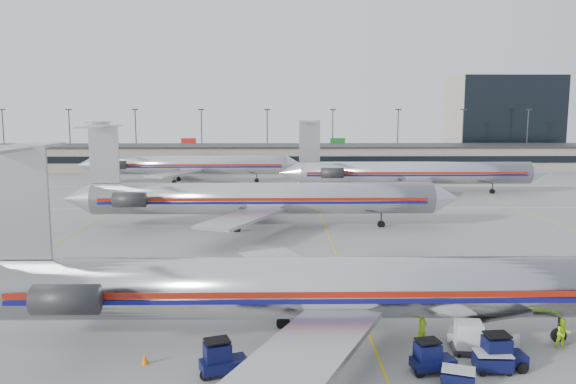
{
  "coord_description": "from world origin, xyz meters",
  "views": [
    {
      "loc": [
        -5.77,
        -42.83,
        14.15
      ],
      "look_at": [
        -4.68,
        25.64,
        4.5
      ],
      "focal_mm": 35.0,
      "sensor_mm": 36.0,
      "label": 1
    }
  ],
  "objects_px": {
    "jet_foreground": "(317,287)",
    "uld_container": "(468,337)",
    "belt_loader": "(485,335)",
    "jet_second_row": "(255,198)",
    "tug_center": "(431,358)"
  },
  "relations": [
    {
      "from": "jet_second_row",
      "to": "tug_center",
      "type": "xyz_separation_m",
      "value": [
        11.25,
        -39.73,
        -2.87
      ]
    },
    {
      "from": "jet_second_row",
      "to": "belt_loader",
      "type": "xyz_separation_m",
      "value": [
        15.55,
        -36.18,
        -3.05
      ]
    },
    {
      "from": "jet_foreground",
      "to": "uld_container",
      "type": "xyz_separation_m",
      "value": [
        8.92,
        -1.66,
        -2.63
      ]
    },
    {
      "from": "uld_container",
      "to": "belt_loader",
      "type": "bearing_deg",
      "value": 45.48
    },
    {
      "from": "uld_container",
      "to": "jet_foreground",
      "type": "bearing_deg",
      "value": 178.47
    },
    {
      "from": "belt_loader",
      "to": "jet_foreground",
      "type": "bearing_deg",
      "value": -161.13
    },
    {
      "from": "belt_loader",
      "to": "jet_second_row",
      "type": "bearing_deg",
      "value": 135.74
    },
    {
      "from": "belt_loader",
      "to": "uld_container",
      "type": "bearing_deg",
      "value": -121.06
    },
    {
      "from": "jet_foreground",
      "to": "jet_second_row",
      "type": "xyz_separation_m",
      "value": [
        -5.27,
        35.53,
        0.13
      ]
    },
    {
      "from": "uld_container",
      "to": "belt_loader",
      "type": "distance_m",
      "value": 1.72
    },
    {
      "from": "jet_foreground",
      "to": "uld_container",
      "type": "distance_m",
      "value": 9.44
    },
    {
      "from": "jet_foreground",
      "to": "jet_second_row",
      "type": "height_order",
      "value": "jet_second_row"
    },
    {
      "from": "tug_center",
      "to": "belt_loader",
      "type": "bearing_deg",
      "value": 27.27
    },
    {
      "from": "tug_center",
      "to": "uld_container",
      "type": "relative_size",
      "value": 1.25
    },
    {
      "from": "jet_second_row",
      "to": "jet_foreground",
      "type": "bearing_deg",
      "value": -81.57
    }
  ]
}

